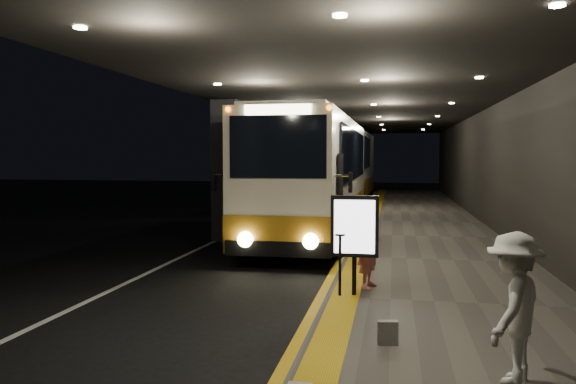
% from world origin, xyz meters
% --- Properties ---
extents(ground, '(90.00, 90.00, 0.00)m').
position_xyz_m(ground, '(0.00, 0.00, 0.00)').
color(ground, black).
extents(lane_line_white, '(0.12, 50.00, 0.01)m').
position_xyz_m(lane_line_white, '(-1.80, 5.00, 0.01)').
color(lane_line_white, silver).
rests_on(lane_line_white, ground).
extents(kerb_stripe_yellow, '(0.18, 50.00, 0.01)m').
position_xyz_m(kerb_stripe_yellow, '(2.35, 5.00, 0.01)').
color(kerb_stripe_yellow, gold).
rests_on(kerb_stripe_yellow, ground).
extents(sidewalk, '(4.50, 50.00, 0.15)m').
position_xyz_m(sidewalk, '(4.75, 5.00, 0.07)').
color(sidewalk, '#514C44').
rests_on(sidewalk, ground).
extents(tactile_strip, '(0.50, 50.00, 0.01)m').
position_xyz_m(tactile_strip, '(2.85, 5.00, 0.16)').
color(tactile_strip, gold).
rests_on(tactile_strip, sidewalk).
extents(terminal_wall, '(0.10, 50.00, 6.00)m').
position_xyz_m(terminal_wall, '(7.00, 5.00, 3.00)').
color(terminal_wall, black).
rests_on(terminal_wall, ground).
extents(support_columns, '(0.80, 24.80, 4.40)m').
position_xyz_m(support_columns, '(-1.50, 4.00, 2.20)').
color(support_columns, black).
rests_on(support_columns, ground).
extents(canopy, '(9.00, 50.00, 0.40)m').
position_xyz_m(canopy, '(2.50, 5.00, 4.60)').
color(canopy, black).
rests_on(canopy, support_columns).
extents(coach_main, '(2.60, 12.30, 3.82)m').
position_xyz_m(coach_main, '(1.11, 5.35, 1.83)').
color(coach_main, beige).
rests_on(coach_main, ground).
extents(coach_second, '(2.92, 12.85, 4.03)m').
position_xyz_m(coach_second, '(0.87, 19.74, 1.93)').
color(coach_second, beige).
rests_on(coach_second, ground).
extents(passenger_boarding, '(0.51, 0.67, 1.67)m').
position_xyz_m(passenger_boarding, '(3.23, -2.36, 0.98)').
color(passenger_boarding, '#CC6A5F').
rests_on(passenger_boarding, sidewalk).
extents(passenger_waiting_white, '(0.94, 1.19, 1.67)m').
position_xyz_m(passenger_waiting_white, '(5.00, -6.57, 0.98)').
color(passenger_waiting_white, silver).
rests_on(passenger_waiting_white, sidewalk).
extents(bag_polka, '(0.28, 0.16, 0.32)m').
position_xyz_m(bag_polka, '(3.62, -5.61, 0.31)').
color(bag_polka, black).
rests_on(bag_polka, sidewalk).
extents(info_sign, '(0.85, 0.13, 1.80)m').
position_xyz_m(info_sign, '(3.00, -3.03, 1.37)').
color(info_sign, black).
rests_on(info_sign, sidewalk).
extents(stanchion_post, '(0.05, 0.05, 1.11)m').
position_xyz_m(stanchion_post, '(2.75, -3.12, 0.70)').
color(stanchion_post, black).
rests_on(stanchion_post, sidewalk).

